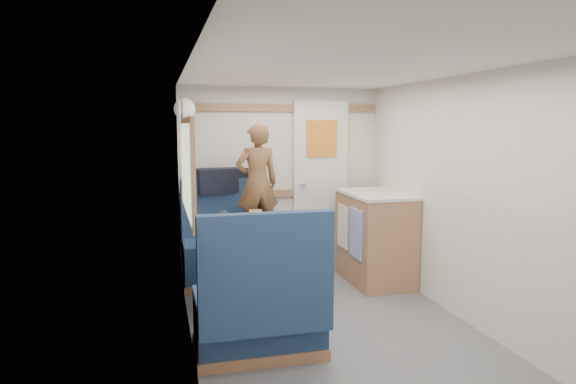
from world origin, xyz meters
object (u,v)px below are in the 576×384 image
object	(u,v)px
bench_near	(260,315)
pepper_grinder	(247,223)
duffel_bag	(221,180)
beer_glass	(252,222)
bench_far	(227,254)
tray	(270,236)
dinette_table	(240,248)
wine_glass	(237,220)
orange_fruit	(264,229)
salt_grinder	(236,228)
dome_light	(185,109)
person	(257,183)
tumbler_mid	(223,218)
cheese_block	(250,233)
tumbler_left	(218,230)
bread_loaf	(256,216)
galley_counter	(375,237)

from	to	relation	value
bench_near	pepper_grinder	distance (m)	1.00
duffel_bag	beer_glass	world-z (taller)	duffel_bag
bench_far	tray	world-z (taller)	bench_far
dinette_table	bench_near	size ratio (longest dim) A/B	0.88
duffel_bag	wine_glass	distance (m)	1.33
orange_fruit	pepper_grinder	xyz separation A→B (m)	(-0.09, 0.30, -0.01)
bench_far	beer_glass	size ratio (longest dim) A/B	11.26
duffel_bag	salt_grinder	distance (m)	1.28
salt_grinder	dome_light	bearing A→B (deg)	108.89
person	tumbler_mid	bearing A→B (deg)	41.26
orange_fruit	wine_glass	distance (m)	0.23
cheese_block	tray	bearing A→B (deg)	-13.62
orange_fruit	salt_grinder	distance (m)	0.26
wine_glass	tumbler_left	size ratio (longest dim) A/B	1.59
tray	salt_grinder	distance (m)	0.31
pepper_grinder	tray	bearing A→B (deg)	-69.68
duffel_bag	orange_fruit	world-z (taller)	duffel_bag
person	orange_fruit	xyz separation A→B (m)	(-0.13, -0.97, -0.26)
bench_far	bench_near	size ratio (longest dim) A/B	1.00
dinette_table	bread_loaf	distance (m)	0.47
salt_grinder	wine_glass	bearing A→B (deg)	-91.59
cheese_block	tumbler_mid	distance (m)	0.57
tray	cheese_block	bearing A→B (deg)	166.38
person	tray	distance (m)	1.06
bench_far	tumbler_left	size ratio (longest dim) A/B	9.93
beer_glass	bench_near	bearing A→B (deg)	-97.25
bench_far	beer_glass	xyz separation A→B (m)	(0.12, -0.75, 0.47)
bench_far	tray	distance (m)	1.28
galley_counter	orange_fruit	world-z (taller)	galley_counter
duffel_bag	tumbler_mid	world-z (taller)	duffel_bag
cheese_block	wine_glass	size ratio (longest dim) A/B	0.59
dinette_table	tumbler_mid	bearing A→B (deg)	111.95
tumbler_left	duffel_bag	bearing A→B (deg)	82.08
bench_near	dinette_table	bearing A→B (deg)	90.00
duffel_bag	orange_fruit	distance (m)	1.43
tray	pepper_grinder	bearing A→B (deg)	110.32
tumbler_left	beer_glass	xyz separation A→B (m)	(0.33, 0.33, -0.01)
tray	tumbler_mid	xyz separation A→B (m)	(-0.30, 0.59, 0.05)
galley_counter	salt_grinder	size ratio (longest dim) A/B	10.14
dinette_table	bench_far	bearing A→B (deg)	90.00
salt_grinder	tray	bearing A→B (deg)	-38.86
cheese_block	tumbler_left	size ratio (longest dim) A/B	0.94
bench_far	tray	size ratio (longest dim) A/B	2.76
bench_far	duffel_bag	distance (m)	0.77
bench_near	orange_fruit	bearing A→B (deg)	75.46
orange_fruit	dome_light	bearing A→B (deg)	115.65
galley_counter	duffel_bag	distance (m)	1.69
cheese_block	tumbler_mid	xyz separation A→B (m)	(-0.14, 0.55, 0.03)
dinette_table	bench_far	distance (m)	0.90
bench_near	dome_light	size ratio (longest dim) A/B	5.25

